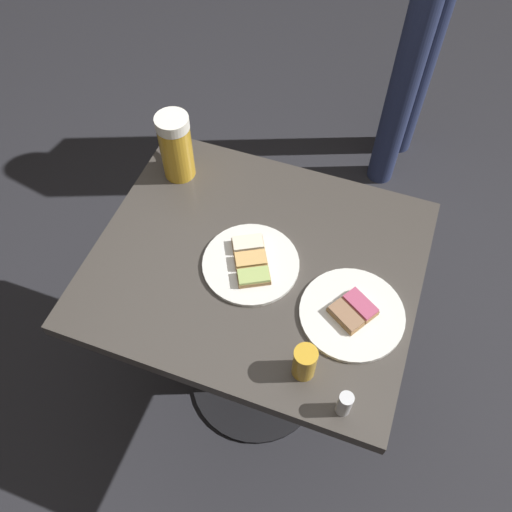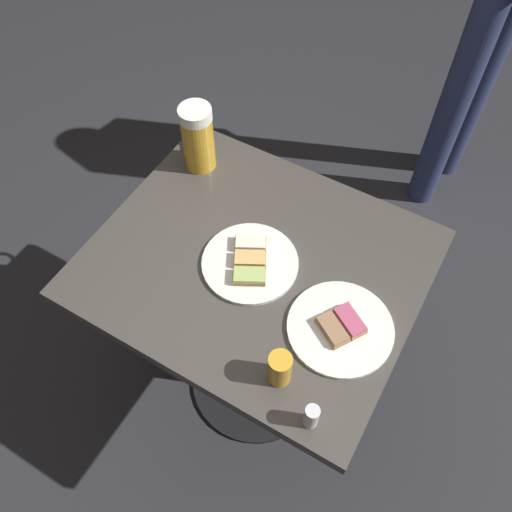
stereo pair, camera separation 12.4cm
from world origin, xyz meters
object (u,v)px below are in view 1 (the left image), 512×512
Objects in this scene: plate_far at (352,313)px; salt_shaker at (345,404)px; plate_near at (251,263)px; beer_mug at (175,145)px; beer_glass_small at (305,362)px.

salt_shaker is (0.03, -0.21, 0.03)m from plate_far.
plate_near is 0.26m from plate_far.
plate_near is 0.39m from salt_shaker.
beer_mug is at bearing 142.52° from plate_near.
beer_mug is 0.74m from salt_shaker.
beer_glass_small is at bearing -47.43° from plate_near.
salt_shaker reaches higher than plate_near.
plate_near is at bearing 137.98° from salt_shaker.
beer_mug reaches higher than plate_near.
beer_mug is at bearing 140.14° from salt_shaker.
beer_glass_small reaches higher than salt_shaker.
beer_mug is at bearing 138.09° from beer_glass_small.
beer_glass_small reaches higher than plate_near.
beer_glass_small is (0.47, -0.42, -0.05)m from beer_mug.
salt_shaker is at bearing -42.02° from plate_near.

